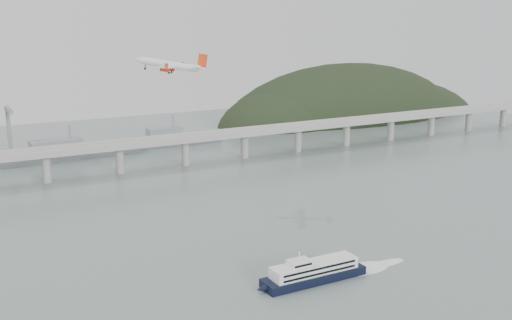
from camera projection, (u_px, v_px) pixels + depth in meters
ground at (315, 262)px, 269.65m from camera, size 900.00×900.00×0.00m
bridge at (158, 145)px, 435.37m from camera, size 800.00×22.00×23.90m
headland at (356, 132)px, 691.20m from camera, size 365.00×155.00×156.00m
ferry at (314, 272)px, 249.40m from camera, size 76.13×13.62×14.37m
airliner at (171, 65)px, 310.65m from camera, size 34.45×32.21×10.77m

